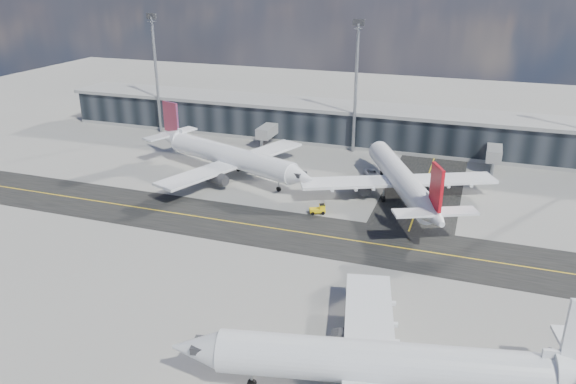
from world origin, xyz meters
name	(u,v)px	position (x,y,z in m)	size (l,w,h in m)	color
ground	(280,241)	(0.00, 0.00, 0.00)	(300.00, 300.00, 0.00)	gray
taxiway_lanes	(324,217)	(3.91, 10.74, 0.01)	(180.00, 63.00, 0.03)	black
terminal_concourse	(361,126)	(0.04, 54.93, 4.09)	(152.00, 19.80, 8.80)	black
floodlight_masts	(356,83)	(0.00, 48.00, 15.61)	(102.50, 0.70, 28.90)	gray
airliner_af	(228,156)	(-19.76, 23.97, 4.13)	(40.78, 35.26, 12.50)	white
airliner_redtail	(401,179)	(14.59, 22.43, 4.09)	(34.27, 39.73, 12.37)	white
airliner_near	(389,364)	(21.25, -28.22, 4.10)	(41.65, 35.76, 12.41)	silver
baggage_tug	(319,209)	(2.58, 11.97, 0.83)	(2.91, 2.23, 1.65)	yellow
service_van	(372,173)	(7.39, 33.08, 0.67)	(2.23, 4.83, 1.34)	white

